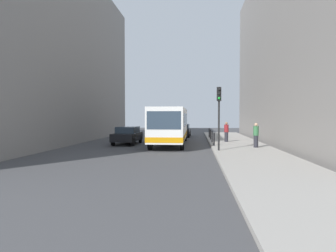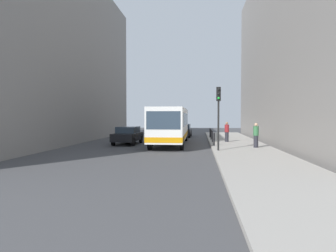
{
  "view_description": "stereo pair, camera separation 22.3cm",
  "coord_description": "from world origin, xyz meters",
  "views": [
    {
      "loc": [
        2.09,
        -22.62,
        2.36
      ],
      "look_at": [
        -0.07,
        0.64,
        1.62
      ],
      "focal_mm": 32.61,
      "sensor_mm": 36.0,
      "label": 1
    },
    {
      "loc": [
        2.31,
        -22.6,
        2.36
      ],
      "look_at": [
        -0.07,
        0.64,
        1.62
      ],
      "focal_mm": 32.61,
      "sensor_mm": 36.0,
      "label": 2
    }
  ],
  "objects": [
    {
      "name": "bollard_mid",
      "position": [
        3.45,
        3.7,
        0.62
      ],
      "size": [
        0.11,
        0.11,
        0.95
      ],
      "primitive_type": "cylinder",
      "color": "black",
      "rests_on": "sidewalk"
    },
    {
      "name": "car_behind_bus",
      "position": [
        0.47,
        12.42,
        0.78
      ],
      "size": [
        1.96,
        4.45,
        1.48
      ],
      "rotation": [
        0.0,
        0.0,
        3.11
      ],
      "color": "black",
      "rests_on": "ground"
    },
    {
      "name": "building_right",
      "position": [
        11.5,
        4.0,
        8.31
      ],
      "size": [
        7.0,
        32.0,
        16.62
      ],
      "primitive_type": "cube",
      "color": "gray",
      "rests_on": "ground"
    },
    {
      "name": "bollard_far",
      "position": [
        3.45,
        6.63,
        0.62
      ],
      "size": [
        0.11,
        0.11,
        0.95
      ],
      "primitive_type": "cylinder",
      "color": "black",
      "rests_on": "sidewalk"
    },
    {
      "name": "traffic_light",
      "position": [
        3.55,
        -2.68,
        3.01
      ],
      "size": [
        0.28,
        0.33,
        4.1
      ],
      "color": "black",
      "rests_on": "sidewalk"
    },
    {
      "name": "ground_plane",
      "position": [
        0.0,
        0.0,
        0.0
      ],
      "size": [
        80.0,
        80.0,
        0.0
      ],
      "primitive_type": "plane",
      "color": "#424244"
    },
    {
      "name": "car_beside_bus",
      "position": [
        -3.73,
        2.81,
        0.78
      ],
      "size": [
        1.92,
        4.43,
        1.48
      ],
      "rotation": [
        0.0,
        0.0,
        3.13
      ],
      "color": "black",
      "rests_on": "ground"
    },
    {
      "name": "bollard_farthest",
      "position": [
        3.45,
        9.57,
        0.62
      ],
      "size": [
        0.11,
        0.11,
        0.95
      ],
      "primitive_type": "cylinder",
      "color": "black",
      "rests_on": "sidewalk"
    },
    {
      "name": "bollard_near",
      "position": [
        3.45,
        0.76,
        0.62
      ],
      "size": [
        0.11,
        0.11,
        0.95
      ],
      "primitive_type": "cylinder",
      "color": "black",
      "rests_on": "sidewalk"
    },
    {
      "name": "pedestrian_near_signal",
      "position": [
        6.31,
        -0.55,
        1.02
      ],
      "size": [
        0.38,
        0.38,
        1.74
      ],
      "rotation": [
        0.0,
        0.0,
        2.15
      ],
      "color": "#26262D",
      "rests_on": "sidewalk"
    },
    {
      "name": "sidewalk",
      "position": [
        5.4,
        0.0,
        0.07
      ],
      "size": [
        4.4,
        40.0,
        0.15
      ],
      "primitive_type": "cube",
      "color": "#9E9991",
      "rests_on": "ground"
    },
    {
      "name": "pedestrian_mid_sidewalk",
      "position": [
        4.7,
        4.2,
        1.01
      ],
      "size": [
        0.38,
        0.38,
        1.72
      ],
      "rotation": [
        0.0,
        0.0,
        0.46
      ],
      "color": "#26262D",
      "rests_on": "sidewalk"
    },
    {
      "name": "bus",
      "position": [
        -0.06,
        2.75,
        1.73
      ],
      "size": [
        2.6,
        11.04,
        3.0
      ],
      "rotation": [
        0.0,
        0.0,
        3.15
      ],
      "color": "white",
      "rests_on": "ground"
    },
    {
      "name": "building_left",
      "position": [
        -11.5,
        4.0,
        8.11
      ],
      "size": [
        7.0,
        32.0,
        16.22
      ],
      "primitive_type": "cube",
      "color": "gray",
      "rests_on": "ground"
    }
  ]
}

